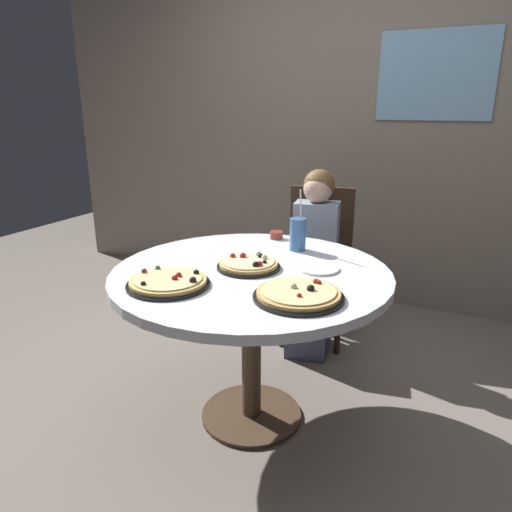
{
  "coord_description": "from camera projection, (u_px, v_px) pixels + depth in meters",
  "views": [
    {
      "loc": [
        0.86,
        -1.73,
        1.44
      ],
      "look_at": [
        0.0,
        0.05,
        0.8
      ],
      "focal_mm": 33.01,
      "sensor_mm": 36.0,
      "label": 1
    }
  ],
  "objects": [
    {
      "name": "sauce_bowl",
      "position": [
        276.0,
        235.0,
        2.52
      ],
      "size": [
        0.07,
        0.07,
        0.04
      ],
      "primitive_type": "cylinder",
      "color": "brown",
      "rests_on": "dining_table"
    },
    {
      "name": "ground_plane",
      "position": [
        252.0,
        416.0,
        2.28
      ],
      "size": [
        8.0,
        8.0,
        0.0
      ],
      "primitive_type": "plane",
      "color": "slate"
    },
    {
      "name": "pizza_veggie",
      "position": [
        249.0,
        264.0,
        2.07
      ],
      "size": [
        0.28,
        0.28,
        0.05
      ],
      "color": "black",
      "rests_on": "dining_table"
    },
    {
      "name": "chair_wooden",
      "position": [
        318.0,
        255.0,
        2.97
      ],
      "size": [
        0.46,
        0.46,
        0.95
      ],
      "color": "#382619",
      "rests_on": "ground_plane"
    },
    {
      "name": "wall_with_window",
      "position": [
        361.0,
        103.0,
        3.34
      ],
      "size": [
        5.2,
        0.14,
        2.9
      ],
      "color": "gray",
      "rests_on": "ground_plane"
    },
    {
      "name": "plate_small",
      "position": [
        318.0,
        269.0,
        2.05
      ],
      "size": [
        0.18,
        0.18,
        0.01
      ],
      "primitive_type": "cylinder",
      "color": "white",
      "rests_on": "dining_table"
    },
    {
      "name": "pizza_cheese",
      "position": [
        299.0,
        294.0,
        1.75
      ],
      "size": [
        0.34,
        0.34,
        0.05
      ],
      "color": "black",
      "rests_on": "dining_table"
    },
    {
      "name": "pizza_pepperoni",
      "position": [
        168.0,
        282.0,
        1.87
      ],
      "size": [
        0.33,
        0.33,
        0.05
      ],
      "color": "black",
      "rests_on": "dining_table"
    },
    {
      "name": "soda_cup",
      "position": [
        298.0,
        234.0,
        2.31
      ],
      "size": [
        0.08,
        0.08,
        0.31
      ],
      "color": "#3F72B2",
      "rests_on": "dining_table"
    },
    {
      "name": "diner_child",
      "position": [
        313.0,
        271.0,
        2.82
      ],
      "size": [
        0.31,
        0.43,
        1.08
      ],
      "color": "#3F4766",
      "rests_on": "ground_plane"
    },
    {
      "name": "dining_table",
      "position": [
        251.0,
        291.0,
        2.08
      ],
      "size": [
        1.22,
        1.22,
        0.75
      ],
      "color": "silver",
      "rests_on": "ground_plane"
    }
  ]
}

